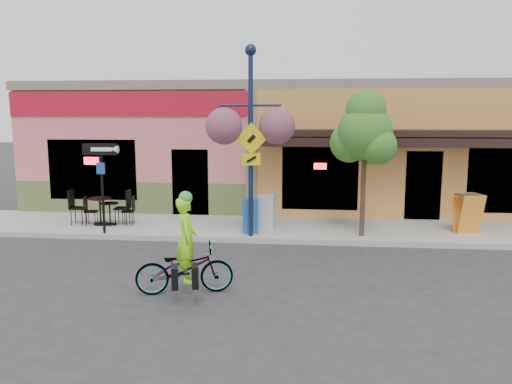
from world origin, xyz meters
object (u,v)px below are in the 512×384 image
bicycle (185,269)px  newspaper_box_blue (250,216)px  building (287,144)px  cyclist_rider (187,252)px  street_tree (364,163)px  newspaper_box_grey (266,212)px  one_way_sign (102,189)px  lamp_post (251,143)px

bicycle → newspaper_box_blue: newspaper_box_blue is taller
building → cyclist_rider: bearing=-97.9°
street_tree → newspaper_box_grey: bearing=169.6°
cyclist_rider → one_way_sign: size_ratio=0.66×
newspaper_box_blue → newspaper_box_grey: size_ratio=0.96×
building → lamp_post: 6.80m
building → street_tree: size_ratio=4.60×
cyclist_rider → newspaper_box_grey: (1.14, 4.88, -0.17)m
bicycle → cyclist_rider: size_ratio=1.14×
cyclist_rider → lamp_post: (0.78, 4.08, 1.86)m
one_way_sign → cyclist_rider: bearing=-53.4°
building → lamp_post: (-0.71, -6.75, 0.44)m
bicycle → newspaper_box_blue: 4.53m
cyclist_rider → one_way_sign: (-3.31, 3.98, 0.58)m
newspaper_box_blue → street_tree: (3.06, -0.07, 1.50)m
newspaper_box_grey → lamp_post: bearing=-107.8°
bicycle → one_way_sign: one_way_sign is taller
cyclist_rider → street_tree: 5.94m
building → bicycle: size_ratio=9.73×
bicycle → building: bearing=-22.6°
bicycle → one_way_sign: 5.22m
newspaper_box_blue → newspaper_box_grey: 0.58m
bicycle → one_way_sign: size_ratio=0.75×
newspaper_box_blue → newspaper_box_grey: bearing=40.1°
building → cyclist_rider: (-1.50, -10.83, -1.43)m
building → newspaper_box_grey: building is taller
lamp_post → street_tree: lamp_post is taller
lamp_post → newspaper_box_grey: bearing=52.9°
building → bicycle: building is taller
cyclist_rider → street_tree: (3.79, 4.39, 1.31)m
bicycle → lamp_post: 4.70m
one_way_sign → newspaper_box_grey: one_way_sign is taller
bicycle → newspaper_box_blue: size_ratio=1.95×
newspaper_box_blue → building: bearing=77.7°
one_way_sign → street_tree: size_ratio=0.63×
lamp_post → bicycle: bearing=-114.8°
building → lamp_post: lamp_post is taller
newspaper_box_grey → cyclist_rider: bearing=-97.0°
newspaper_box_blue → lamp_post: bearing=-87.6°
building → newspaper_box_grey: size_ratio=18.13×
bicycle → street_tree: street_tree is taller
newspaper_box_blue → newspaper_box_grey: newspaper_box_grey is taller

